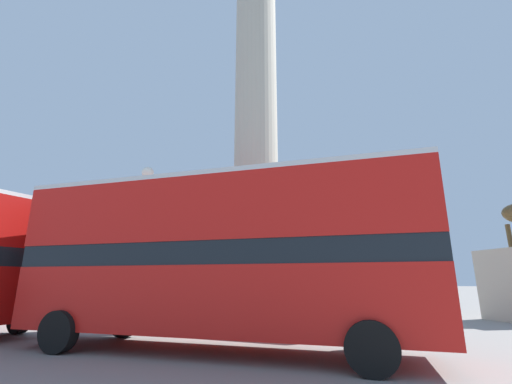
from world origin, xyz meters
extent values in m
plane|color=gray|center=(0.00, 0.00, 0.00)|extent=(200.00, 200.00, 0.00)
cube|color=#ADA593|center=(0.00, 0.00, 0.55)|extent=(6.38, 6.38, 1.10)
cube|color=#ADA593|center=(0.00, 0.00, 1.64)|extent=(4.60, 4.60, 1.10)
cylinder|color=#ADA593|center=(0.00, 0.00, 10.32)|extent=(1.97, 1.97, 16.26)
cylinder|color=black|center=(-6.41, -5.21, 0.50)|extent=(1.02, 0.39, 1.00)
cube|color=red|center=(1.12, -5.44, 1.28)|extent=(10.56, 3.42, 1.56)
cube|color=black|center=(1.12, -5.44, 2.33)|extent=(10.55, 3.37, 0.55)
cube|color=red|center=(1.12, -5.44, 3.40)|extent=(10.56, 3.42, 1.58)
cube|color=silver|center=(1.12, -5.44, 4.25)|extent=(10.56, 3.42, 0.12)
cylinder|color=black|center=(4.63, -3.87, 0.50)|extent=(1.02, 0.39, 1.00)
cylinder|color=black|center=(4.85, -6.38, 0.50)|extent=(1.02, 0.39, 1.00)
cylinder|color=black|center=(-2.61, -4.51, 0.50)|extent=(1.02, 0.39, 1.00)
cylinder|color=black|center=(-2.39, -7.01, 0.50)|extent=(1.02, 0.39, 1.00)
cylinder|color=brown|center=(10.36, 5.30, 3.63)|extent=(0.20, 0.20, 1.16)
cylinder|color=black|center=(-3.59, -2.85, 0.20)|extent=(0.31, 0.31, 0.40)
cylinder|color=black|center=(-3.59, -2.85, 2.85)|extent=(0.14, 0.14, 5.70)
sphere|color=white|center=(-3.59, -2.85, 5.94)|extent=(0.48, 0.48, 0.48)
camera|label=1|loc=(5.39, -13.51, 1.73)|focal=24.00mm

